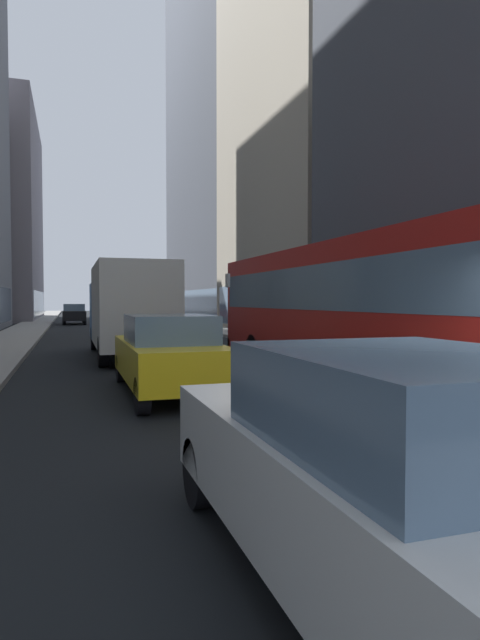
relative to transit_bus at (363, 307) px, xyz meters
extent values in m
plane|color=black|center=(-2.80, 29.07, -1.78)|extent=(120.00, 120.00, 0.00)
cube|color=gray|center=(-8.50, 29.07, -1.70)|extent=(2.40, 110.00, 0.15)
cube|color=#9E9991|center=(2.90, 29.07, -1.70)|extent=(2.40, 110.00, 0.15)
cube|color=slate|center=(-8.86, 46.44, -0.18)|extent=(0.08, 17.38, 2.40)
cube|color=#B2A893|center=(9.10, 17.79, 15.91)|extent=(10.83, 14.45, 35.37)
cube|color=slate|center=(3.70, 17.79, -0.18)|extent=(0.08, 13.01, 2.40)
cube|color=#4C515B|center=(9.10, 37.45, 16.55)|extent=(9.41, 22.38, 36.65)
cube|color=slate|center=(4.41, 37.45, -0.18)|extent=(0.08, 20.15, 2.40)
cube|color=red|center=(0.00, -0.01, -0.10)|extent=(2.55, 11.50, 2.75)
cube|color=slate|center=(0.00, -0.01, 0.39)|extent=(2.57, 11.04, 0.90)
cube|color=black|center=(0.00, 5.69, -1.23)|extent=(2.55, 0.16, 0.44)
cylinder|color=black|center=(-1.12, 3.54, -1.28)|extent=(0.30, 1.00, 1.00)
cylinder|color=black|center=(1.13, 3.54, -1.28)|extent=(0.30, 1.00, 1.00)
cylinder|color=black|center=(-1.12, -4.16, -1.28)|extent=(0.30, 1.00, 1.00)
cube|color=silver|center=(-1.45, 5.14, 0.72)|extent=(0.08, 0.24, 0.40)
cube|color=silver|center=(-4.00, -6.94, -1.08)|extent=(1.72, 4.62, 0.75)
cube|color=slate|center=(-4.00, -7.17, -0.43)|extent=(1.58, 2.08, 0.55)
cylinder|color=black|center=(-4.75, -5.04, -1.46)|extent=(0.22, 0.64, 0.64)
cylinder|color=black|center=(-3.25, -5.04, -1.46)|extent=(0.22, 0.64, 0.64)
cube|color=red|center=(0.00, 38.30, -1.08)|extent=(1.90, 4.36, 0.75)
cube|color=slate|center=(0.00, 38.08, -0.43)|extent=(1.74, 1.96, 0.55)
cylinder|color=black|center=(-0.84, 40.06, -1.46)|extent=(0.22, 0.64, 0.64)
cylinder|color=black|center=(0.84, 40.06, -1.46)|extent=(0.22, 0.64, 0.64)
cylinder|color=black|center=(-0.84, 36.53, -1.46)|extent=(0.22, 0.64, 0.64)
cylinder|color=black|center=(0.84, 36.53, -1.46)|extent=(0.22, 0.64, 0.64)
cube|color=slate|center=(-1.60, 21.22, -1.08)|extent=(1.81, 4.75, 0.75)
cube|color=slate|center=(-1.60, 20.98, -0.43)|extent=(1.66, 2.14, 0.55)
cylinder|color=black|center=(-2.39, 23.18, -1.46)|extent=(0.22, 0.64, 0.64)
cylinder|color=black|center=(-0.81, 23.18, -1.46)|extent=(0.22, 0.64, 0.64)
cylinder|color=black|center=(-2.39, 19.26, -1.46)|extent=(0.22, 0.64, 0.64)
cylinder|color=black|center=(-0.81, 19.26, -1.46)|extent=(0.22, 0.64, 0.64)
cube|color=black|center=(-5.60, 34.55, -1.08)|extent=(1.75, 4.67, 0.75)
cube|color=slate|center=(-5.60, 34.32, -0.43)|extent=(1.61, 2.10, 0.55)
cylinder|color=black|center=(-6.37, 36.47, -1.46)|extent=(0.22, 0.64, 0.64)
cylinder|color=black|center=(-4.83, 36.47, -1.46)|extent=(0.22, 0.64, 0.64)
cylinder|color=black|center=(-6.37, 32.63, -1.46)|extent=(0.22, 0.64, 0.64)
cylinder|color=black|center=(-4.83, 32.63, -1.46)|extent=(0.22, 0.64, 0.64)
cube|color=yellow|center=(-4.00, 0.88, -1.08)|extent=(1.75, 4.56, 0.75)
cube|color=slate|center=(-4.00, 0.66, -0.43)|extent=(1.61, 2.05, 0.55)
cylinder|color=black|center=(-4.76, 2.75, -1.46)|extent=(0.22, 0.64, 0.64)
cylinder|color=black|center=(-3.23, 2.75, -1.46)|extent=(0.22, 0.64, 0.64)
cylinder|color=black|center=(-4.76, -0.98, -1.46)|extent=(0.22, 0.64, 0.64)
cylinder|color=black|center=(-3.23, -0.98, -1.46)|extent=(0.22, 0.64, 0.64)
cube|color=#19519E|center=(-4.00, 11.18, -0.28)|extent=(2.30, 2.00, 2.10)
cube|color=silver|center=(-4.00, 7.43, -0.03)|extent=(2.30, 5.50, 2.60)
cylinder|color=black|center=(-5.01, 11.18, -1.33)|extent=(0.28, 0.90, 0.90)
cylinder|color=black|center=(-2.99, 11.18, -1.33)|extent=(0.28, 0.90, 0.90)
cylinder|color=black|center=(-5.01, 5.68, -1.33)|extent=(0.28, 0.90, 0.90)
cylinder|color=black|center=(-2.99, 5.68, -1.33)|extent=(0.28, 0.90, 0.90)
ellipsoid|color=white|center=(-2.07, -3.67, -1.25)|extent=(0.22, 0.60, 0.26)
sphere|color=white|center=(-2.07, -3.29, -1.16)|extent=(0.20, 0.20, 0.20)
sphere|color=black|center=(-2.13, -3.27, -1.14)|extent=(0.07, 0.07, 0.07)
sphere|color=black|center=(-2.01, -3.27, -1.14)|extent=(0.07, 0.07, 0.07)
cylinder|color=white|center=(-2.07, -4.07, -1.20)|extent=(0.03, 0.16, 0.19)
cylinder|color=white|center=(-2.14, -3.46, -1.58)|extent=(0.06, 0.06, 0.40)
cylinder|color=white|center=(-2.00, -3.46, -1.58)|extent=(0.06, 0.06, 0.40)
cylinder|color=white|center=(-2.14, -3.88, -1.58)|extent=(0.06, 0.06, 0.40)
cylinder|color=white|center=(-2.00, -3.88, -1.58)|extent=(0.06, 0.06, 0.40)
sphere|color=black|center=(-2.02, -3.57, -1.21)|extent=(0.04, 0.04, 0.04)
sphere|color=black|center=(-2.13, -3.75, -1.23)|extent=(0.04, 0.04, 0.04)
sphere|color=black|center=(-2.05, -3.85, -1.19)|extent=(0.04, 0.04, 0.04)
camera|label=1|loc=(-5.89, -9.73, 0.14)|focal=29.49mm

